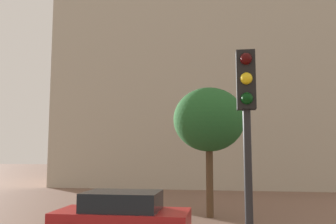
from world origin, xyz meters
name	(u,v)px	position (x,y,z in m)	size (l,w,h in m)	color
landmark_building	(198,60)	(-0.23, 29.09, 11.09)	(22.83, 11.78, 36.84)	#B2A893
car_red	(122,217)	(-1.30, 8.59, 0.72)	(4.21, 2.10, 1.52)	red
traffic_light_pole	(247,135)	(2.22, 2.90, 3.03)	(0.28, 0.34, 4.31)	black
tree_curb_far	(209,120)	(1.29, 12.99, 4.14)	(3.10, 3.10, 5.57)	#4C3823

